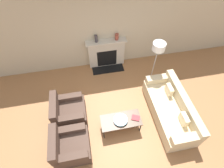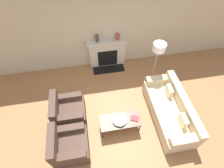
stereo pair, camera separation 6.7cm
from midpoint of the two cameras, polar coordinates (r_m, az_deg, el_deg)
The scene contains 12 objects.
ground_plane at distance 5.13m, azimuth 1.69°, elevation -15.11°, with size 18.00×18.00×0.00m, color #99663D.
wall_back at distance 5.85m, azimuth -4.15°, elevation 17.38°, with size 18.00×0.06×2.90m.
fireplace at distance 6.31m, azimuth -2.12°, elevation 9.87°, with size 1.39×0.59×1.08m.
couch at distance 5.38m, azimuth 18.29°, elevation -7.79°, with size 0.90×2.18×0.78m.
armchair_near at distance 4.77m, azimuth -13.99°, elevation -19.09°, with size 0.89×0.87×0.85m.
armchair_far at distance 5.21m, azimuth -14.43°, elevation -8.75°, with size 0.89×0.87×0.85m.
coffee_table at distance 4.83m, azimuth 2.53°, elevation -11.86°, with size 1.10×0.50×0.43m.
bowl at distance 4.76m, azimuth 2.38°, elevation -11.63°, with size 0.38×0.38×0.06m.
book at distance 4.85m, azimuth 7.32°, elevation -10.92°, with size 0.26×0.23×0.02m.
floor_lamp at distance 5.40m, azimuth 14.39°, elevation 10.58°, with size 0.38×0.38×1.57m.
mantel_vase_left at distance 5.87m, azimuth -5.52°, elevation 14.52°, with size 0.10×0.10×0.25m.
mantel_vase_center_left at distance 5.96m, azimuth 1.23°, elevation 15.17°, with size 0.12×0.12×0.21m.
Camera 1 is at (-0.57, -1.98, 4.70)m, focal length 28.00 mm.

